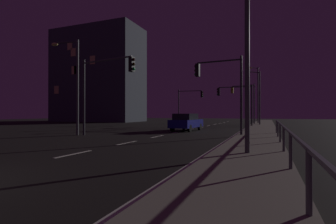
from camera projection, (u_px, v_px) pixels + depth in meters
ground_plane at (179, 132)px, 21.56m from camera, size 112.00×112.00×0.00m
sidewalk_right at (259, 133)px, 19.18m from camera, size 2.74×77.00×0.14m
lane_markings_center at (191, 129)px, 24.81m from camera, size 0.14×50.00×0.01m
lane_edge_line at (243, 130)px, 24.42m from camera, size 0.14×53.00×0.01m
car at (186, 122)px, 23.15m from camera, size 2.07×4.50×1.57m
traffic_light_far_right at (235, 97)px, 30.24m from camera, size 4.12×0.78×4.84m
traffic_light_far_center at (104, 80)px, 17.52m from camera, size 4.71×0.92×5.54m
traffic_light_mid_right at (220, 81)px, 17.97m from camera, size 3.46×0.43×5.42m
traffic_light_overhead_east at (189, 99)px, 38.45m from camera, size 3.89×0.48×5.23m
traffic_light_mid_left at (244, 96)px, 35.49m from camera, size 3.30×0.36×5.56m
street_lamp_median at (237, 20)px, 9.63m from camera, size 2.45×0.69×8.40m
street_lamp_across_street at (73, 77)px, 18.72m from camera, size 2.23×0.62×7.04m
street_lamp_far_end at (257, 90)px, 37.79m from camera, size 1.42×1.63×8.34m
street_lamp_mid_block at (257, 92)px, 32.81m from camera, size 1.75×1.89×6.90m
barrier_fence at (284, 132)px, 9.75m from camera, size 0.09×19.77×0.98m
building_distant at (98, 76)px, 49.70m from camera, size 17.28×8.19×17.92m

